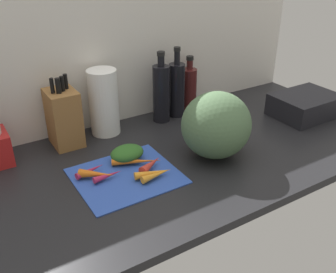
{
  "coord_description": "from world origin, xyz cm",
  "views": [
    {
      "loc": [
        -68.1,
        -102.13,
        71.52
      ],
      "look_at": [
        -5.09,
        -0.44,
        8.38
      ],
      "focal_mm": 41.26,
      "sensor_mm": 36.0,
      "label": 1
    }
  ],
  "objects_px": {
    "carrot_4": "(108,176)",
    "knife_block": "(64,118)",
    "paper_towel_roll": "(104,102)",
    "bottle_2": "(189,87)",
    "carrot_5": "(90,170)",
    "bottle_0": "(161,93)",
    "carrot_3": "(156,175)",
    "dish_rack": "(305,105)",
    "carrot_6": "(151,164)",
    "bottle_1": "(177,89)",
    "winter_squash": "(216,125)",
    "carrot_1": "(136,161)",
    "cutting_board": "(126,175)",
    "carrot_2": "(96,174)",
    "carrot_0": "(153,173)"
  },
  "relations": [
    {
      "from": "winter_squash",
      "to": "dish_rack",
      "type": "relative_size",
      "value": 0.91
    },
    {
      "from": "carrot_5",
      "to": "winter_squash",
      "type": "distance_m",
      "value": 0.46
    },
    {
      "from": "cutting_board",
      "to": "paper_towel_roll",
      "type": "relative_size",
      "value": 1.27
    },
    {
      "from": "carrot_1",
      "to": "carrot_0",
      "type": "bearing_deg",
      "value": -83.23
    },
    {
      "from": "carrot_0",
      "to": "dish_rack",
      "type": "relative_size",
      "value": 0.45
    },
    {
      "from": "carrot_4",
      "to": "paper_towel_roll",
      "type": "height_order",
      "value": "paper_towel_roll"
    },
    {
      "from": "cutting_board",
      "to": "dish_rack",
      "type": "xyz_separation_m",
      "value": [
        0.89,
        0.03,
        0.04
      ]
    },
    {
      "from": "cutting_board",
      "to": "carrot_2",
      "type": "relative_size",
      "value": 2.88
    },
    {
      "from": "carrot_2",
      "to": "bottle_2",
      "type": "relative_size",
      "value": 0.47
    },
    {
      "from": "bottle_1",
      "to": "bottle_2",
      "type": "height_order",
      "value": "bottle_1"
    },
    {
      "from": "carrot_0",
      "to": "carrot_4",
      "type": "distance_m",
      "value": 0.15
    },
    {
      "from": "carrot_0",
      "to": "dish_rack",
      "type": "bearing_deg",
      "value": 5.76
    },
    {
      "from": "carrot_5",
      "to": "bottle_1",
      "type": "bearing_deg",
      "value": 26.82
    },
    {
      "from": "carrot_0",
      "to": "carrot_3",
      "type": "bearing_deg",
      "value": -87.61
    },
    {
      "from": "carrot_0",
      "to": "carrot_6",
      "type": "distance_m",
      "value": 0.05
    },
    {
      "from": "dish_rack",
      "to": "carrot_4",
      "type": "bearing_deg",
      "value": -179.05
    },
    {
      "from": "bottle_0",
      "to": "dish_rack",
      "type": "bearing_deg",
      "value": -27.03
    },
    {
      "from": "carrot_3",
      "to": "carrot_5",
      "type": "relative_size",
      "value": 0.96
    },
    {
      "from": "carrot_5",
      "to": "bottle_0",
      "type": "bearing_deg",
      "value": 30.1
    },
    {
      "from": "carrot_0",
      "to": "bottle_1",
      "type": "xyz_separation_m",
      "value": [
        0.34,
        0.38,
        0.1
      ]
    },
    {
      "from": "knife_block",
      "to": "dish_rack",
      "type": "bearing_deg",
      "value": -16.94
    },
    {
      "from": "carrot_1",
      "to": "winter_squash",
      "type": "distance_m",
      "value": 0.31
    },
    {
      "from": "carrot_0",
      "to": "paper_towel_roll",
      "type": "distance_m",
      "value": 0.41
    },
    {
      "from": "carrot_3",
      "to": "carrot_4",
      "type": "relative_size",
      "value": 1.03
    },
    {
      "from": "paper_towel_roll",
      "to": "bottle_2",
      "type": "xyz_separation_m",
      "value": [
        0.43,
        0.03,
        -0.03
      ]
    },
    {
      "from": "carrot_4",
      "to": "bottle_0",
      "type": "distance_m",
      "value": 0.5
    },
    {
      "from": "cutting_board",
      "to": "bottle_1",
      "type": "bearing_deg",
      "value": 38.49
    },
    {
      "from": "carrot_1",
      "to": "carrot_2",
      "type": "xyz_separation_m",
      "value": [
        -0.15,
        -0.01,
        0.0
      ]
    },
    {
      "from": "carrot_1",
      "to": "bottle_0",
      "type": "xyz_separation_m",
      "value": [
        0.26,
        0.27,
        0.11
      ]
    },
    {
      "from": "knife_block",
      "to": "dish_rack",
      "type": "xyz_separation_m",
      "value": [
        0.98,
        -0.3,
        -0.06
      ]
    },
    {
      "from": "carrot_0",
      "to": "carrot_6",
      "type": "bearing_deg",
      "value": 69.05
    },
    {
      "from": "cutting_board",
      "to": "carrot_0",
      "type": "height_order",
      "value": "carrot_0"
    },
    {
      "from": "carrot_0",
      "to": "paper_towel_roll",
      "type": "bearing_deg",
      "value": 89.53
    },
    {
      "from": "knife_block",
      "to": "paper_towel_roll",
      "type": "bearing_deg",
      "value": 3.25
    },
    {
      "from": "carrot_3",
      "to": "bottle_2",
      "type": "bearing_deg",
      "value": 45.34
    },
    {
      "from": "carrot_0",
      "to": "paper_towel_roll",
      "type": "xyz_separation_m",
      "value": [
        0.0,
        0.39,
        0.11
      ]
    },
    {
      "from": "knife_block",
      "to": "carrot_1",
      "type": "bearing_deg",
      "value": -61.91
    },
    {
      "from": "knife_block",
      "to": "bottle_0",
      "type": "height_order",
      "value": "bottle_0"
    },
    {
      "from": "carrot_2",
      "to": "carrot_1",
      "type": "bearing_deg",
      "value": 3.75
    },
    {
      "from": "carrot_6",
      "to": "dish_rack",
      "type": "height_order",
      "value": "dish_rack"
    },
    {
      "from": "carrot_3",
      "to": "bottle_0",
      "type": "height_order",
      "value": "bottle_0"
    },
    {
      "from": "bottle_1",
      "to": "bottle_0",
      "type": "bearing_deg",
      "value": -172.25
    },
    {
      "from": "carrot_6",
      "to": "bottle_0",
      "type": "relative_size",
      "value": 0.35
    },
    {
      "from": "carrot_2",
      "to": "bottle_0",
      "type": "relative_size",
      "value": 0.38
    },
    {
      "from": "carrot_0",
      "to": "carrot_2",
      "type": "xyz_separation_m",
      "value": [
        -0.16,
        0.09,
        0.0
      ]
    },
    {
      "from": "carrot_4",
      "to": "knife_block",
      "type": "height_order",
      "value": "knife_block"
    },
    {
      "from": "bottle_1",
      "to": "cutting_board",
      "type": "bearing_deg",
      "value": -141.51
    },
    {
      "from": "carrot_5",
      "to": "bottle_1",
      "type": "relative_size",
      "value": 0.35
    },
    {
      "from": "bottle_1",
      "to": "carrot_3",
      "type": "bearing_deg",
      "value": -130.37
    },
    {
      "from": "carrot_3",
      "to": "carrot_4",
      "type": "bearing_deg",
      "value": 148.41
    }
  ]
}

